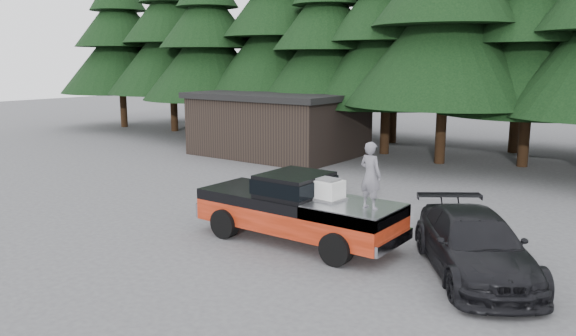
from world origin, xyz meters
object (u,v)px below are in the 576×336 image
Objects in this scene: man_on_bed at (370,175)px; air_compressor at (328,190)px; utility_building at (279,123)px; parked_car at (474,245)px; pickup_truck at (298,218)px.

air_compressor is at bearing 6.53° from man_on_bed.
man_on_bed is 16.42m from utility_building.
parked_car is at bearing -37.93° from utility_building.
man_on_bed is at bearing 156.36° from parked_car.
pickup_truck is 1.33m from air_compressor.
man_on_bed reaches higher than air_compressor.
pickup_truck is 0.71× the size of utility_building.
parked_car is (3.81, 0.42, -0.86)m from air_compressor.
pickup_truck is 3.56× the size of man_on_bed.
parked_car is at bearing -157.42° from man_on_bed.
utility_building is at bearing -33.84° from man_on_bed.
man_on_bed is at bearing -1.90° from pickup_truck.
man_on_bed is 0.34× the size of parked_car.
utility_building is at bearing 106.74° from parked_car.
utility_building is at bearing 129.30° from pickup_truck.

